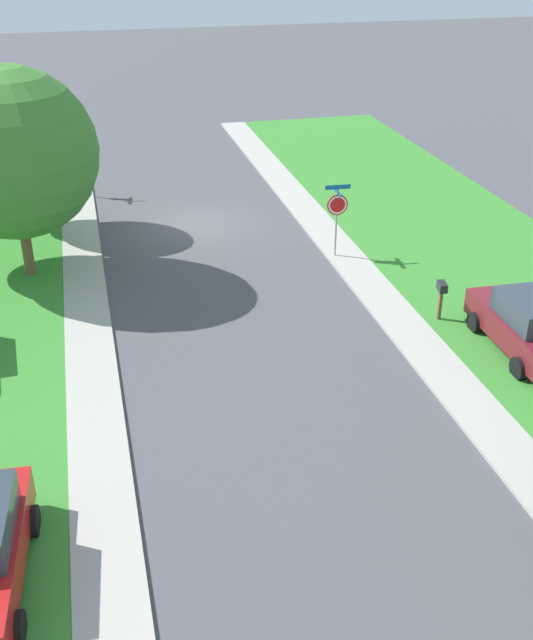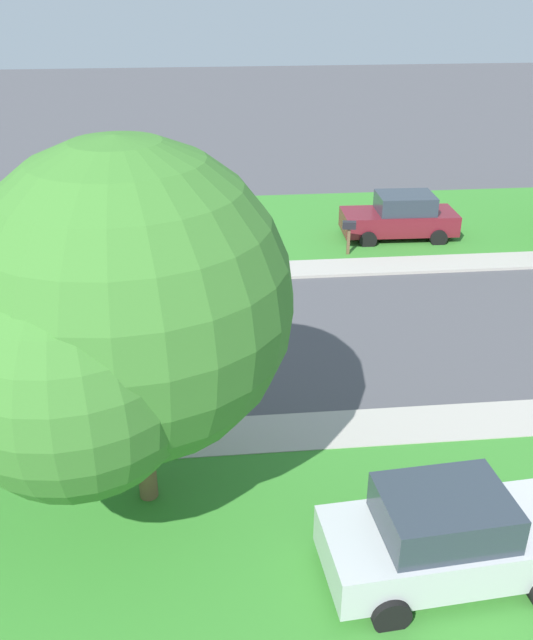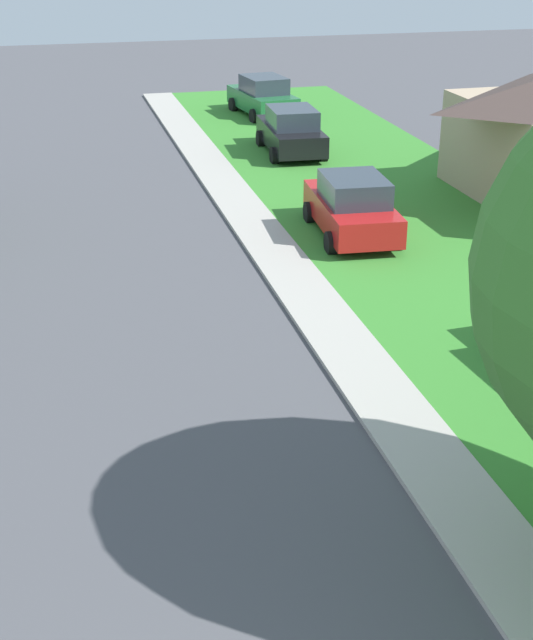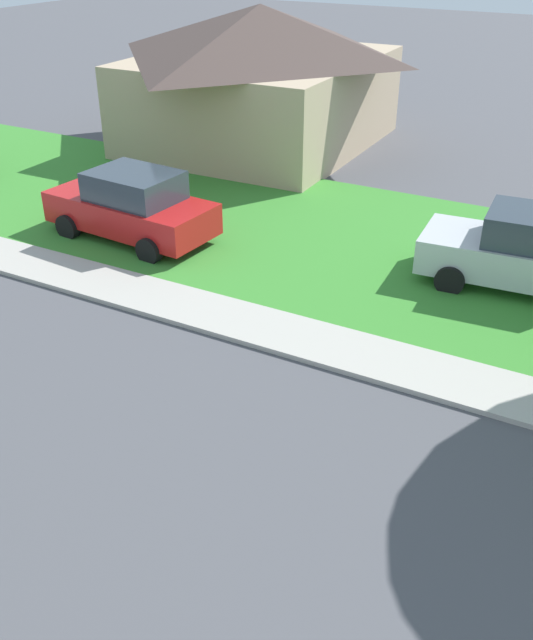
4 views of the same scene
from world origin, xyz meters
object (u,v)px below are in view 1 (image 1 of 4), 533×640
(stop_sign_near_corner, at_px, (75,154))
(car_maroon_across_road, at_px, (529,325))
(stop_sign_far_corner, at_px, (337,209))
(tree_across_right, at_px, (3,158))
(mailbox, at_px, (441,292))
(tree_sidewalk_near, at_px, (30,143))

(stop_sign_near_corner, xyz_separation_m, car_maroon_across_road, (-12.05, 17.18, -1.00))
(stop_sign_far_corner, bearing_deg, car_maroon_across_road, 112.20)
(tree_across_right, relative_size, mailbox, 5.43)
(tree_across_right, distance_m, mailbox, 14.70)
(mailbox, bearing_deg, car_maroon_across_road, 124.53)
(stop_sign_near_corner, height_order, mailbox, stop_sign_near_corner)
(stop_sign_near_corner, bearing_deg, tree_sidewalk_near, 67.48)
(car_maroon_across_road, xyz_separation_m, tree_sidewalk_near, (13.61, -13.40, 2.58))
(stop_sign_near_corner, relative_size, stop_sign_far_corner, 1.00)
(stop_sign_near_corner, relative_size, tree_sidewalk_near, 0.51)
(mailbox, bearing_deg, tree_across_right, -28.04)
(tree_across_right, bearing_deg, tree_sidewalk_near, -98.70)
(stop_sign_near_corner, bearing_deg, tree_across_right, 74.62)
(stop_sign_near_corner, height_order, stop_sign_far_corner, same)
(stop_sign_far_corner, height_order, mailbox, stop_sign_far_corner)
(car_maroon_across_road, bearing_deg, stop_sign_near_corner, -54.95)
(car_maroon_across_road, relative_size, mailbox, 3.32)
(tree_sidewalk_near, height_order, mailbox, tree_sidewalk_near)
(tree_sidewalk_near, bearing_deg, tree_across_right, 81.30)
(stop_sign_near_corner, distance_m, mailbox, 18.18)
(stop_sign_far_corner, relative_size, car_maroon_across_road, 0.64)
(stop_sign_far_corner, bearing_deg, mailbox, 106.08)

